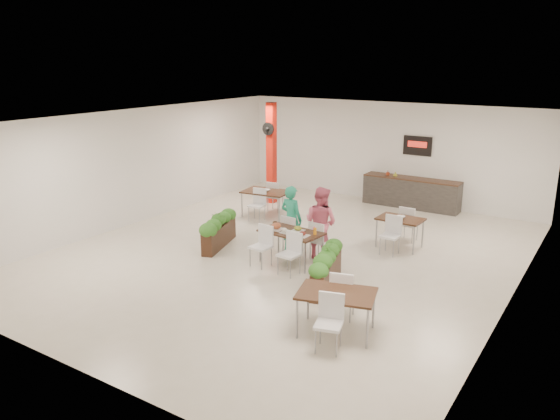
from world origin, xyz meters
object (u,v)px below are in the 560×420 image
object	(u,v)px
red_column	(271,152)
diner_man	(291,219)
service_counter	(411,192)
diner_woman	(321,223)
main_table	(291,236)
planter_left	(219,227)
side_table_b	(400,223)
side_table_c	(336,299)
planter_right	(327,265)
side_table_a	(266,195)

from	to	relation	value
red_column	diner_man	xyz separation A→B (m)	(2.96, -3.59, -0.83)
service_counter	diner_woman	xyz separation A→B (m)	(-0.24, -5.46, 0.36)
main_table	planter_left	distance (m)	2.08
main_table	planter_left	bearing A→B (deg)	-179.54
red_column	diner_woman	xyz separation A→B (m)	(3.76, -3.59, -0.79)
diner_woman	planter_left	distance (m)	2.60
side_table_b	side_table_c	world-z (taller)	same
planter_right	side_table_a	world-z (taller)	side_table_a
diner_man	planter_left	world-z (taller)	diner_man
side_table_b	diner_man	bearing A→B (deg)	-139.89
planter_right	side_table_c	distance (m)	1.92
diner_man	side_table_c	size ratio (longest dim) A/B	0.97
red_column	diner_woman	size ratio (longest dim) A/B	1.88
red_column	service_counter	size ratio (longest dim) A/B	1.07
main_table	side_table_a	distance (m)	3.90
red_column	diner_woman	bearing A→B (deg)	-43.67
service_counter	planter_left	size ratio (longest dim) A/B	1.78
planter_left	side_table_b	xyz separation A→B (m)	(3.79, 2.35, 0.13)
side_table_b	planter_left	bearing A→B (deg)	-146.71
red_column	side_table_b	bearing A→B (deg)	-20.64
service_counter	planter_left	distance (m)	6.70
red_column	diner_woman	distance (m)	5.26
service_counter	planter_left	world-z (taller)	service_counter
red_column	diner_man	world-z (taller)	red_column
main_table	side_table_a	bearing A→B (deg)	132.33
side_table_b	red_column	bearing A→B (deg)	160.78
red_column	side_table_c	distance (m)	8.86
service_counter	diner_man	world-z (taller)	service_counter
main_table	planter_right	size ratio (longest dim) A/B	1.00
main_table	planter_left	world-z (taller)	main_table
service_counter	diner_woman	world-z (taller)	service_counter
red_column	main_table	distance (m)	5.50
planter_left	planter_right	xyz separation A→B (m)	(3.43, -0.79, -0.01)
diner_man	planter_right	bearing A→B (deg)	145.69
diner_woman	planter_left	world-z (taller)	diner_woman
planter_left	side_table_a	size ratio (longest dim) A/B	1.01
side_table_b	side_table_c	xyz separation A→B (m)	(0.68, -4.75, 0.01)
service_counter	diner_woman	size ratio (longest dim) A/B	1.76
red_column	planter_right	world-z (taller)	red_column
main_table	planter_right	bearing A→B (deg)	-30.82
main_table	diner_woman	world-z (taller)	diner_woman
red_column	planter_left	size ratio (longest dim) A/B	1.90
service_counter	main_table	world-z (taller)	service_counter
diner_woman	side_table_a	xyz separation A→B (m)	(-3.04, 2.23, -0.21)
diner_man	side_table_a	xyz separation A→B (m)	(-2.24, 2.23, -0.17)
planter_left	side_table_b	world-z (taller)	side_table_b
service_counter	side_table_a	size ratio (longest dim) A/B	1.81
side_table_b	side_table_c	distance (m)	4.80
diner_woman	side_table_a	bearing A→B (deg)	-30.63
red_column	side_table_a	world-z (taller)	red_column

